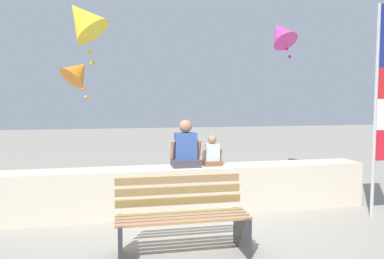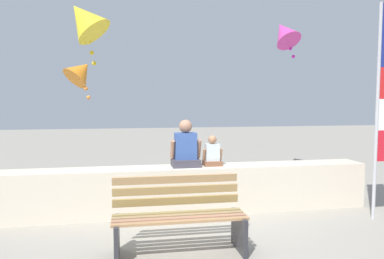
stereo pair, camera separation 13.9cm
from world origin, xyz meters
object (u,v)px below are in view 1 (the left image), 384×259
Objects in this scene: person_child at (212,154)px; flag_banner at (383,95)px; kite_magenta at (281,33)px; kite_yellow at (83,19)px; park_bench at (182,218)px; person_adult at (186,148)px; kite_orange at (78,71)px.

person_child is 0.15× the size of flag_banner.
kite_yellow is (-4.39, -1.51, -0.19)m from kite_magenta.
kite_yellow is (-2.07, 0.91, 2.28)m from person_child.
kite_yellow is at bearing -160.99° from kite_magenta.
kite_magenta is 0.82× the size of kite_yellow.
person_adult is at bearing 77.71° from park_bench.
park_bench is 0.48× the size of flag_banner.
person_adult is 0.46m from person_child.
kite_yellow reaches higher than kite_orange.
person_adult is 3.14m from flag_banner.
flag_banner is at bearing 11.87° from park_bench.
person_adult is at bearing -29.13° from kite_yellow.
person_child reaches higher than park_bench.
kite_yellow is (-1.29, 2.47, 2.81)m from park_bench.
person_adult is 4.37m from kite_magenta.
person_adult is 2.87m from kite_yellow.
kite_orange is 0.78× the size of kite_yellow.
flag_banner is at bearing -32.10° from kite_orange.
kite_magenta reaches higher than flag_banner.
person_child is at bearing -42.46° from kite_orange.
kite_magenta is 1.05× the size of kite_orange.
kite_orange is at bearing 131.32° from person_adult.
kite_magenta reaches higher than kite_yellow.
kite_magenta reaches higher than person_adult.
park_bench is 4.42m from kite_orange.
flag_banner is 5.60m from kite_orange.
kite_orange is 1.44m from kite_yellow.
person_child is 2.77m from flag_banner.
flag_banner is 3.48× the size of kite_orange.
flag_banner reaches higher than person_child.
person_adult is at bearing 163.08° from flag_banner.
kite_orange is (-4.59, -0.34, -1.00)m from kite_magenta.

